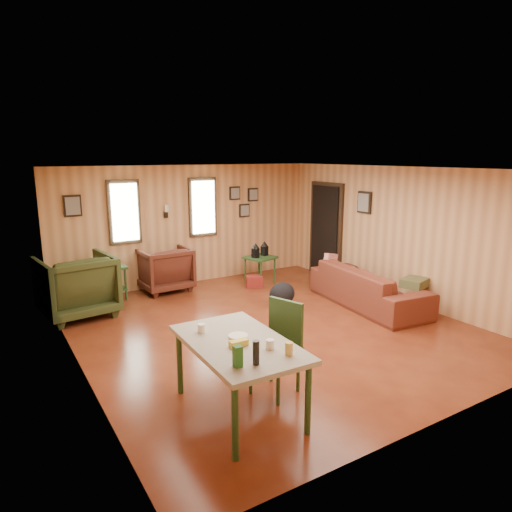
{
  "coord_description": "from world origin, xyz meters",
  "views": [
    {
      "loc": [
        -3.63,
        -5.52,
        2.6
      ],
      "look_at": [
        0.0,
        0.4,
        1.05
      ],
      "focal_mm": 32.0,
      "sensor_mm": 36.0,
      "label": 1
    }
  ],
  "objects_px": {
    "sofa": "(369,280)",
    "recliner_brown": "(164,267)",
    "end_table": "(108,276)",
    "side_table": "(260,255)",
    "dining_table": "(239,348)",
    "recliner_green": "(76,283)"
  },
  "relations": [
    {
      "from": "recliner_brown",
      "to": "side_table",
      "type": "relative_size",
      "value": 1.1
    },
    {
      "from": "end_table",
      "to": "dining_table",
      "type": "distance_m",
      "value": 4.55
    },
    {
      "from": "end_table",
      "to": "dining_table",
      "type": "bearing_deg",
      "value": -87.72
    },
    {
      "from": "end_table",
      "to": "side_table",
      "type": "height_order",
      "value": "side_table"
    },
    {
      "from": "sofa",
      "to": "recliner_brown",
      "type": "height_order",
      "value": "recliner_brown"
    },
    {
      "from": "dining_table",
      "to": "recliner_green",
      "type": "bearing_deg",
      "value": 103.5
    },
    {
      "from": "end_table",
      "to": "recliner_brown",
      "type": "bearing_deg",
      "value": 0.23
    },
    {
      "from": "recliner_brown",
      "to": "recliner_green",
      "type": "bearing_deg",
      "value": 18.04
    },
    {
      "from": "sofa",
      "to": "recliner_brown",
      "type": "relative_size",
      "value": 2.49
    },
    {
      "from": "sofa",
      "to": "recliner_brown",
      "type": "distance_m",
      "value": 3.86
    },
    {
      "from": "recliner_brown",
      "to": "dining_table",
      "type": "relative_size",
      "value": 0.61
    },
    {
      "from": "side_table",
      "to": "sofa",
      "type": "bearing_deg",
      "value": -68.98
    },
    {
      "from": "recliner_green",
      "to": "side_table",
      "type": "xyz_separation_m",
      "value": [
        3.59,
        0.1,
        0.02
      ]
    },
    {
      "from": "sofa",
      "to": "recliner_green",
      "type": "distance_m",
      "value": 4.91
    },
    {
      "from": "recliner_green",
      "to": "dining_table",
      "type": "xyz_separation_m",
      "value": [
        0.83,
        -3.9,
        0.15
      ]
    },
    {
      "from": "recliner_brown",
      "to": "side_table",
      "type": "distance_m",
      "value": 1.94
    },
    {
      "from": "recliner_green",
      "to": "end_table",
      "type": "height_order",
      "value": "recliner_green"
    },
    {
      "from": "sofa",
      "to": "recliner_brown",
      "type": "bearing_deg",
      "value": 51.1
    },
    {
      "from": "sofa",
      "to": "side_table",
      "type": "height_order",
      "value": "sofa"
    },
    {
      "from": "side_table",
      "to": "end_table",
      "type": "bearing_deg",
      "value": 169.7
    },
    {
      "from": "side_table",
      "to": "dining_table",
      "type": "bearing_deg",
      "value": -124.55
    },
    {
      "from": "recliner_brown",
      "to": "side_table",
      "type": "bearing_deg",
      "value": 161.59
    }
  ]
}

